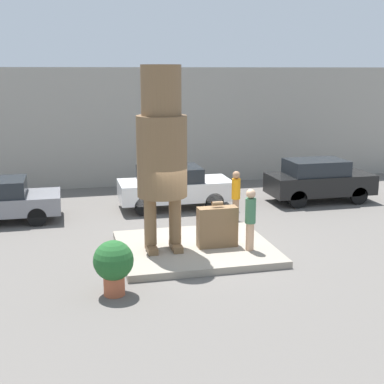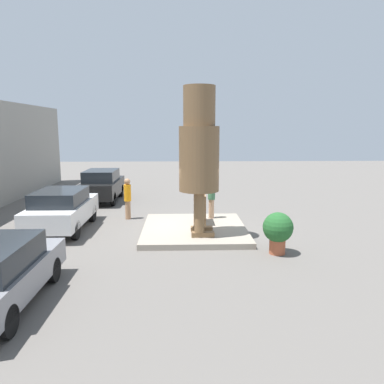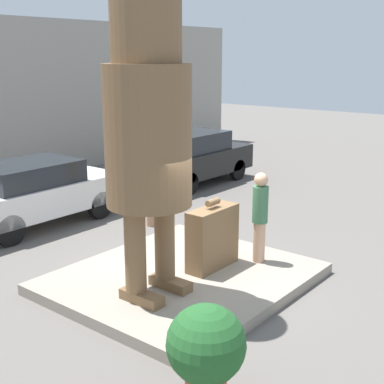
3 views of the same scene
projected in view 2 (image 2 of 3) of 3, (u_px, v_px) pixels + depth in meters
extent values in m
plane|color=#605B56|center=(194.00, 232.00, 14.00)|extent=(60.00, 60.00, 0.00)
cube|color=gray|center=(194.00, 229.00, 13.99)|extent=(4.31, 3.81, 0.19)
cube|color=brown|center=(203.00, 234.00, 12.68)|extent=(0.27, 0.78, 0.17)
cube|color=brown|center=(202.00, 229.00, 13.36)|extent=(0.27, 0.78, 0.17)
cylinder|color=brown|center=(199.00, 212.00, 12.55)|extent=(0.34, 0.34, 1.36)
cylinder|color=brown|center=(198.00, 208.00, 13.23)|extent=(0.34, 0.34, 1.36)
cylinder|color=brown|center=(199.00, 159.00, 12.59)|extent=(1.36, 1.36, 2.18)
cylinder|color=brown|center=(199.00, 106.00, 12.30)|extent=(1.07, 1.07, 1.31)
cube|color=brown|center=(200.00, 209.00, 14.45)|extent=(1.12, 0.40, 1.14)
cylinder|color=brown|center=(200.00, 191.00, 14.34)|extent=(0.31, 0.12, 0.12)
cylinder|color=tan|center=(211.00, 209.00, 15.28)|extent=(0.23, 0.23, 0.78)
cylinder|color=#3D704C|center=(212.00, 191.00, 15.15)|extent=(0.29, 0.29, 0.69)
sphere|color=tan|center=(212.00, 179.00, 15.07)|extent=(0.26, 0.26, 0.26)
cylinder|color=black|center=(54.00, 270.00, 9.41)|extent=(0.63, 0.18, 0.63)
cylinder|color=black|center=(8.00, 321.00, 6.90)|extent=(0.63, 0.18, 0.63)
cube|color=silver|center=(63.00, 212.00, 14.17)|extent=(4.16, 1.80, 0.70)
cube|color=#1E2328|center=(60.00, 197.00, 13.87)|extent=(2.29, 1.62, 0.52)
cylinder|color=black|center=(53.00, 213.00, 15.48)|extent=(0.70, 0.18, 0.70)
cylinder|color=black|center=(92.00, 213.00, 15.53)|extent=(0.70, 0.18, 0.70)
cylinder|color=black|center=(28.00, 230.00, 12.94)|extent=(0.70, 0.18, 0.70)
cylinder|color=black|center=(75.00, 230.00, 12.99)|extent=(0.70, 0.18, 0.70)
cube|color=black|center=(103.00, 188.00, 19.83)|extent=(4.08, 1.73, 0.76)
cube|color=#1E2328|center=(101.00, 176.00, 19.51)|extent=(2.24, 1.56, 0.57)
cylinder|color=black|center=(94.00, 191.00, 21.11)|extent=(0.68, 0.18, 0.68)
cylinder|color=black|center=(121.00, 191.00, 21.16)|extent=(0.68, 0.18, 0.68)
cylinder|color=black|center=(82.00, 199.00, 18.62)|extent=(0.68, 0.18, 0.68)
cylinder|color=black|center=(113.00, 199.00, 18.67)|extent=(0.68, 0.18, 0.68)
cylinder|color=#AD5638|center=(277.00, 247.00, 11.55)|extent=(0.49, 0.49, 0.44)
sphere|color=#235B28|center=(278.00, 227.00, 11.44)|extent=(0.93, 0.93, 0.93)
cylinder|color=#A87A56|center=(128.00, 210.00, 15.92)|extent=(0.23, 0.23, 0.79)
cylinder|color=orange|center=(127.00, 193.00, 15.80)|extent=(0.30, 0.30, 0.70)
sphere|color=#A87A56|center=(127.00, 182.00, 15.72)|extent=(0.26, 0.26, 0.26)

